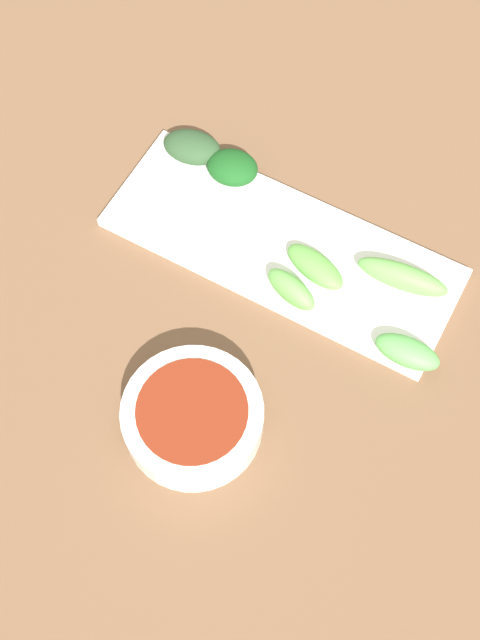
# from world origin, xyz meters

# --- Properties ---
(tabletop) EXTENTS (2.10, 2.10, 0.02)m
(tabletop) POSITION_xyz_m (0.00, 0.00, 0.01)
(tabletop) COLOR brown
(tabletop) RESTS_ON ground
(sauce_bowl) EXTENTS (0.14, 0.14, 0.04)m
(sauce_bowl) POSITION_xyz_m (-0.13, -0.04, 0.04)
(sauce_bowl) COLOR white
(sauce_bowl) RESTS_ON tabletop
(serving_plate) EXTENTS (0.14, 0.38, 0.01)m
(serving_plate) POSITION_xyz_m (0.09, -0.02, 0.03)
(serving_plate) COLOR white
(serving_plate) RESTS_ON tabletop
(broccoli_leafy_0) EXTENTS (0.06, 0.07, 0.03)m
(broccoli_leafy_0) POSITION_xyz_m (0.14, 0.12, 0.05)
(broccoli_leafy_0) COLOR #2C4B2B
(broccoli_leafy_0) RESTS_ON serving_plate
(broccoli_stalk_1) EXTENTS (0.04, 0.07, 0.03)m
(broccoli_stalk_1) POSITION_xyz_m (0.04, -0.06, 0.05)
(broccoli_stalk_1) COLOR #68B751
(broccoli_stalk_1) RESTS_ON serving_plate
(broccoli_leafy_2) EXTENTS (0.06, 0.07, 0.03)m
(broccoli_leafy_2) POSITION_xyz_m (0.14, 0.07, 0.05)
(broccoli_leafy_2) COLOR #18511C
(broccoli_leafy_2) RESTS_ON serving_plate
(broccoli_stalk_3) EXTENTS (0.04, 0.10, 0.03)m
(broccoli_stalk_3) POSITION_xyz_m (0.11, -0.15, 0.05)
(broccoli_stalk_3) COLOR #68B34F
(broccoli_stalk_3) RESTS_ON serving_plate
(broccoli_stalk_4) EXTENTS (0.05, 0.08, 0.02)m
(broccoli_stalk_4) POSITION_xyz_m (0.08, -0.07, 0.04)
(broccoli_stalk_4) COLOR #62A947
(broccoli_stalk_4) RESTS_ON serving_plate
(broccoli_stalk_5) EXTENTS (0.04, 0.07, 0.02)m
(broccoli_stalk_5) POSITION_xyz_m (0.03, -0.19, 0.04)
(broccoli_stalk_5) COLOR #5EB255
(broccoli_stalk_5) RESTS_ON serving_plate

